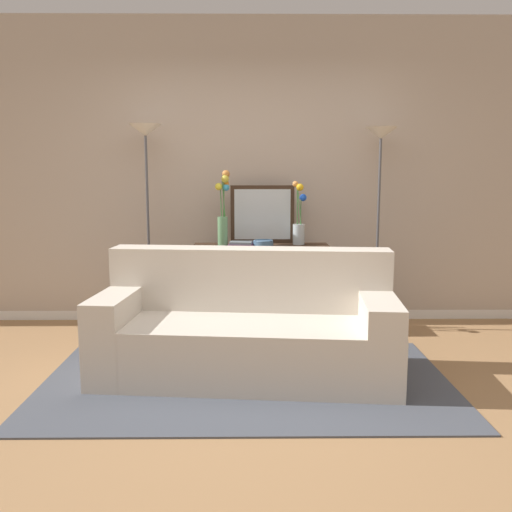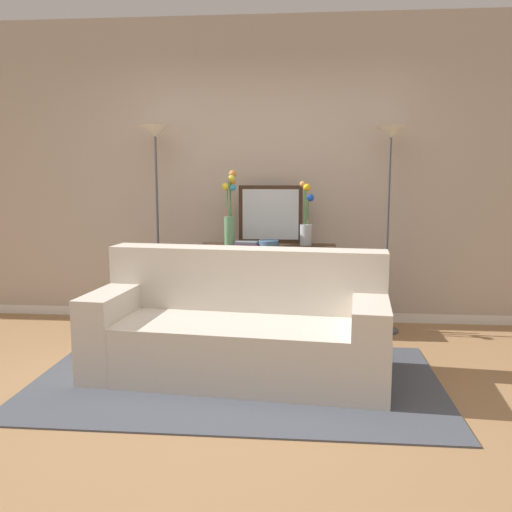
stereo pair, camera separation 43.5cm
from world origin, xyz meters
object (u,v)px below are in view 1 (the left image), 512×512
object	(u,v)px
vase_short_flowers	(299,223)
book_stack	(241,244)
floor_lamp_left	(146,170)
wall_mirror	(262,214)
console_table	(261,272)
couch	(247,331)
floor_lamp_right	(380,172)
fruit_bowl	(263,243)
book_row_under_console	(229,323)
vase_tall_flowers	(223,212)

from	to	relation	value
vase_short_flowers	book_stack	size ratio (longest dim) A/B	2.53
floor_lamp_left	book_stack	bearing A→B (deg)	-8.27
wall_mirror	vase_short_flowers	size ratio (longest dim) A/B	1.03
console_table	book_stack	distance (m)	0.33
couch	vase_short_flowers	bearing A→B (deg)	68.03
floor_lamp_left	book_stack	xyz separation A→B (m)	(0.84, -0.12, -0.65)
floor_lamp_right	book_stack	size ratio (longest dim) A/B	8.10
floor_lamp_right	book_stack	distance (m)	1.40
console_table	fruit_bowl	xyz separation A→B (m)	(0.02, -0.11, 0.28)
floor_lamp_left	book_row_under_console	distance (m)	1.58
vase_short_flowers	couch	bearing A→B (deg)	-111.97
couch	console_table	bearing A→B (deg)	83.87
console_table	fruit_bowl	size ratio (longest dim) A/B	6.94
console_table	book_row_under_console	bearing A→B (deg)	180.00
floor_lamp_left	vase_tall_flowers	world-z (taller)	floor_lamp_left
wall_mirror	book_stack	bearing A→B (deg)	-129.77
floor_lamp_right	book_row_under_console	bearing A→B (deg)	-178.45
console_table	fruit_bowl	distance (m)	0.30
wall_mirror	vase_tall_flowers	xyz separation A→B (m)	(-0.35, -0.18, 0.03)
floor_lamp_left	book_row_under_console	xyz separation A→B (m)	(0.73, -0.04, -1.40)
console_table	book_row_under_console	distance (m)	0.57
wall_mirror	floor_lamp_right	bearing A→B (deg)	-6.07
book_row_under_console	floor_lamp_left	bearing A→B (deg)	177.11
book_stack	floor_lamp_right	bearing A→B (deg)	5.62
wall_mirror	book_row_under_console	size ratio (longest dim) A/B	1.40
couch	book_row_under_console	distance (m)	1.17
wall_mirror	book_row_under_console	distance (m)	1.05
book_stack	book_row_under_console	size ratio (longest dim) A/B	0.54
vase_short_flowers	book_row_under_console	world-z (taller)	vase_short_flowers
console_table	floor_lamp_left	world-z (taller)	floor_lamp_left
console_table	vase_short_flowers	bearing A→B (deg)	4.58
console_table	floor_lamp_right	bearing A→B (deg)	1.98
vase_tall_flowers	wall_mirror	bearing A→B (deg)	26.53
floor_lamp_right	book_row_under_console	distance (m)	1.94
couch	console_table	size ratio (longest dim) A/B	1.75
book_stack	vase_tall_flowers	bearing A→B (deg)	160.01
floor_lamp_left	vase_short_flowers	world-z (taller)	floor_lamp_left
fruit_bowl	wall_mirror	bearing A→B (deg)	90.58
floor_lamp_left	console_table	bearing A→B (deg)	-2.06
couch	book_stack	bearing A→B (deg)	93.14
couch	floor_lamp_right	distance (m)	2.01
floor_lamp_right	book_row_under_console	xyz separation A→B (m)	(-1.36, -0.04, -1.38)
wall_mirror	couch	bearing A→B (deg)	-96.14
vase_tall_flowers	book_stack	size ratio (longest dim) A/B	2.95
floor_lamp_left	wall_mirror	distance (m)	1.12
couch	fruit_bowl	size ratio (longest dim) A/B	12.11
couch	fruit_bowl	distance (m)	1.15
couch	floor_lamp_right	xyz separation A→B (m)	(1.19, 1.17, 1.13)
vase_short_flowers	fruit_bowl	size ratio (longest dim) A/B	3.25
floor_lamp_left	book_stack	distance (m)	1.07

